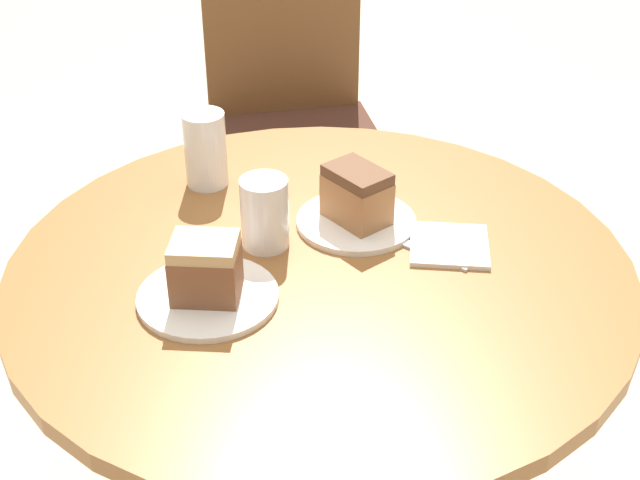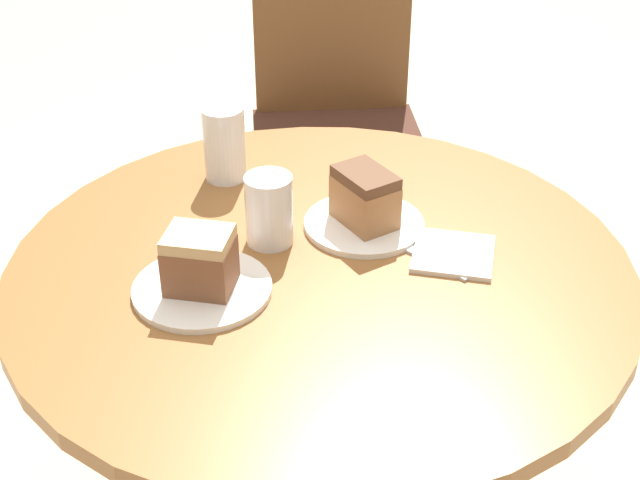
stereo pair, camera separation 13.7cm
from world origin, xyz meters
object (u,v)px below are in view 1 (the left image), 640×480
(glass_water, at_px, (265,215))
(plate_near, at_px, (356,221))
(glass_lemonade, at_px, (206,154))
(cake_slice_far, at_px, (206,268))
(chair, at_px, (294,128))
(plate_far, at_px, (208,297))
(cake_slice_near, at_px, (357,195))

(glass_water, bearing_deg, plate_near, 11.60)
(glass_lemonade, bearing_deg, plate_near, -39.39)
(cake_slice_far, xyz_separation_m, glass_water, (0.10, 0.13, -0.00))
(chair, xyz_separation_m, cake_slice_far, (-0.30, -1.00, 0.27))
(plate_near, xyz_separation_m, plate_far, (-0.26, -0.16, 0.00))
(chair, bearing_deg, glass_water, -102.90)
(cake_slice_near, xyz_separation_m, cake_slice_far, (-0.26, -0.16, -0.00))
(cake_slice_near, height_order, cake_slice_far, same)
(glass_water, bearing_deg, glass_lemonade, 108.37)
(chair, distance_m, cake_slice_far, 1.08)
(plate_near, xyz_separation_m, glass_lemonade, (-0.23, 0.19, 0.05))
(glass_water, bearing_deg, chair, 77.55)
(glass_lemonade, bearing_deg, cake_slice_far, -95.05)
(plate_near, bearing_deg, cake_slice_near, 0.00)
(chair, xyz_separation_m, plate_near, (-0.03, -0.84, 0.22))
(chair, xyz_separation_m, cake_slice_near, (-0.03, -0.84, 0.27))
(plate_near, height_order, glass_lemonade, glass_lemonade)
(plate_far, bearing_deg, plate_near, 32.17)
(chair, height_order, cake_slice_near, chair)
(cake_slice_near, bearing_deg, chair, 87.61)
(cake_slice_near, xyz_separation_m, glass_water, (-0.16, -0.03, -0.00))
(chair, xyz_separation_m, glass_water, (-0.19, -0.87, 0.27))
(plate_far, xyz_separation_m, glass_water, (0.10, 0.13, 0.05))
(glass_lemonade, distance_m, glass_water, 0.23)
(chair, bearing_deg, cake_slice_far, -106.96)
(plate_near, distance_m, plate_far, 0.31)
(chair, relative_size, glass_water, 7.70)
(plate_near, xyz_separation_m, glass_water, (-0.16, -0.03, 0.05))
(chair, relative_size, cake_slice_far, 7.93)
(cake_slice_far, bearing_deg, plate_near, 32.17)
(cake_slice_near, relative_size, glass_lemonade, 0.93)
(cake_slice_far, bearing_deg, glass_water, 51.63)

